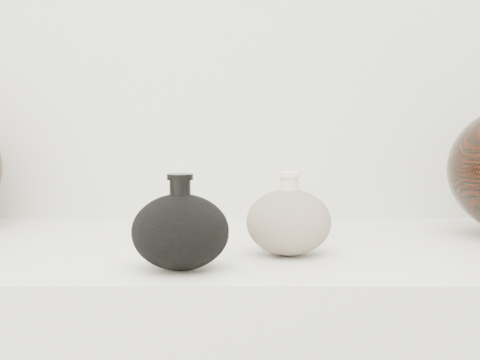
{
  "coord_description": "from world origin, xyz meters",
  "views": [
    {
      "loc": [
        0.01,
        0.02,
        1.07
      ],
      "look_at": [
        0.01,
        0.92,
        0.99
      ],
      "focal_mm": 50.0,
      "sensor_mm": 36.0,
      "label": 1
    }
  ],
  "objects": [
    {
      "name": "cream_gourd_vase",
      "position": [
        0.08,
        0.87,
        0.94
      ],
      "size": [
        0.12,
        0.12,
        0.11
      ],
      "color": "#C2B894",
      "rests_on": "display_counter"
    },
    {
      "name": "black_gourd_vase",
      "position": [
        -0.05,
        0.78,
        0.95
      ],
      "size": [
        0.14,
        0.14,
        0.11
      ],
      "color": "black",
      "rests_on": "display_counter"
    }
  ]
}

